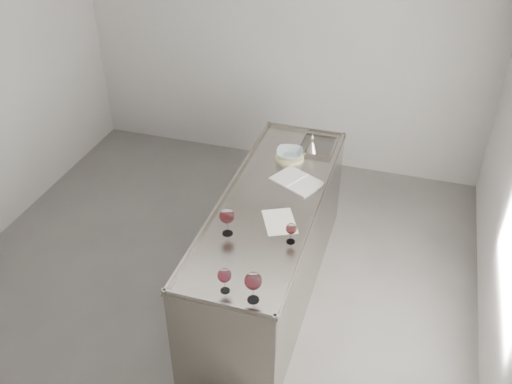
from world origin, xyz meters
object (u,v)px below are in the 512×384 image
(wine_glass_middle, at_px, (224,276))
(wine_funnel, at_px, (312,147))
(ceramic_bowl, at_px, (290,153))
(wine_glass_left, at_px, (227,216))
(wine_glass_small, at_px, (291,229))
(counter, at_px, (270,245))
(notebook, at_px, (297,181))
(wine_glass_right, at_px, (253,282))

(wine_glass_middle, bearing_deg, wine_funnel, 85.39)
(wine_glass_middle, height_order, ceramic_bowl, wine_glass_middle)
(wine_glass_left, bearing_deg, ceramic_bowl, 81.83)
(wine_glass_small, height_order, wine_funnel, wine_funnel)
(wine_glass_middle, bearing_deg, counter, 89.77)
(wine_glass_left, bearing_deg, counter, 69.63)
(wine_glass_left, height_order, wine_glass_small, wine_glass_left)
(wine_glass_middle, height_order, wine_funnel, wine_funnel)
(wine_glass_small, xyz_separation_m, notebook, (-0.14, 0.77, -0.11))
(wine_glass_left, height_order, wine_glass_middle, wine_glass_left)
(notebook, distance_m, ceramic_bowl, 0.38)
(wine_glass_middle, xyz_separation_m, wine_glass_small, (0.28, 0.60, -0.01))
(wine_glass_right, bearing_deg, wine_glass_small, 82.47)
(ceramic_bowl, height_order, wine_funnel, wine_funnel)
(wine_glass_left, distance_m, wine_funnel, 1.34)
(counter, distance_m, notebook, 0.58)
(wine_glass_right, height_order, wine_funnel, wine_glass_right)
(counter, relative_size, ceramic_bowl, 10.40)
(wine_glass_left, xyz_separation_m, wine_funnel, (0.33, 1.29, -0.10))
(wine_glass_middle, bearing_deg, notebook, 84.22)
(notebook, bearing_deg, ceramic_bowl, 141.89)
(wine_glass_left, relative_size, wine_glass_small, 1.37)
(wine_glass_middle, bearing_deg, ceramic_bowl, 90.53)
(wine_glass_right, bearing_deg, notebook, 92.39)
(wine_glass_right, distance_m, wine_funnel, 1.88)
(wine_glass_small, distance_m, wine_funnel, 1.26)
(ceramic_bowl, relative_size, wine_funnel, 1.21)
(wine_funnel, bearing_deg, wine_glass_small, -84.08)
(wine_glass_small, xyz_separation_m, ceramic_bowl, (-0.29, 1.11, -0.06))
(counter, relative_size, wine_glass_right, 11.04)
(ceramic_bowl, bearing_deg, counter, -88.24)
(counter, relative_size, wine_glass_small, 15.21)
(wine_glass_right, xyz_separation_m, notebook, (-0.06, 1.39, -0.15))
(counter, bearing_deg, notebook, 66.66)
(ceramic_bowl, bearing_deg, wine_glass_middle, -89.47)
(counter, xyz_separation_m, wine_glass_middle, (-0.00, -1.06, 0.59))
(notebook, height_order, ceramic_bowl, ceramic_bowl)
(notebook, bearing_deg, wine_funnel, 116.38)
(ceramic_bowl, distance_m, wine_funnel, 0.22)
(wine_funnel, bearing_deg, wine_glass_left, -104.33)
(notebook, bearing_deg, wine_glass_middle, -68.12)
(counter, height_order, wine_glass_middle, wine_glass_middle)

